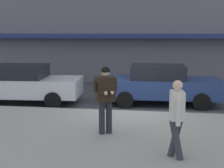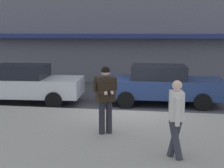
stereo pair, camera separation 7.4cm
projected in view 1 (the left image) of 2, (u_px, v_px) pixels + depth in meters
name	position (u px, v px, depth m)	size (l,w,h in m)	color
ground_plane	(131.00, 113.00, 11.00)	(80.00, 80.00, 0.00)	#3D3D42
sidewalk	(159.00, 140.00, 8.07)	(32.00, 5.30, 0.14)	#99968E
curb_paint_line	(159.00, 114.00, 10.91)	(28.00, 0.12, 0.01)	silver
parked_sedan_near	(23.00, 84.00, 12.41)	(4.62, 2.17, 1.54)	silver
parked_sedan_mid	(161.00, 84.00, 12.25)	(4.54, 2.01, 1.54)	navy
man_texting_on_phone	(105.00, 93.00, 8.16)	(0.63, 0.65, 1.81)	#23232B
pedestrian_in_light_coat	(177.00, 114.00, 6.58)	(0.35, 0.60, 1.70)	#33333D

